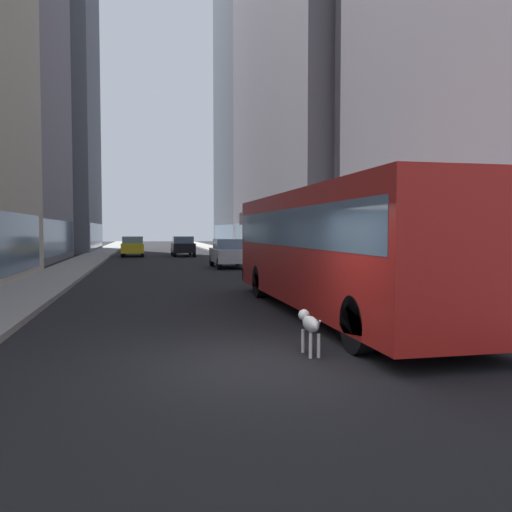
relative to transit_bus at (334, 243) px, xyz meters
name	(u,v)px	position (x,y,z in m)	size (l,w,h in m)	color
ground_plane	(168,256)	(-2.80, 30.59, -1.78)	(120.00, 120.00, 0.00)	black
sidewalk_left	(95,256)	(-8.50, 30.59, -1.70)	(2.40, 110.00, 0.15)	gray
sidewalk_right	(237,255)	(2.90, 30.59, -1.70)	(2.40, 110.00, 0.15)	#9E9991
building_left_far	(37,52)	(-14.70, 42.40, 17.65)	(10.63, 14.49, 38.87)	slate
building_right_mid	(326,62)	(9.10, 26.28, 13.30)	(10.44, 23.73, 30.16)	slate
building_right_far	(259,86)	(9.10, 49.98, 17.83)	(8.33, 22.13, 39.24)	#4C515B
transit_bus	(334,243)	(0.00, 0.00, 0.00)	(2.78, 11.53, 3.05)	red
car_silver_sedan	(229,253)	(0.00, 16.73, -0.96)	(1.76, 3.95, 1.62)	#B7BABF
car_yellow_taxi	(133,246)	(-5.60, 31.14, -0.95)	(1.74, 4.59, 1.62)	yellow
car_black_suv	(183,246)	(-1.60, 30.60, -0.96)	(1.73, 4.42, 1.62)	black
dalmatian_dog	(309,324)	(-1.95, -4.01, -1.26)	(0.22, 0.96, 0.72)	white
pedestrian_with_handbag	(508,278)	(3.49, -1.96, -0.76)	(0.45, 0.34, 1.69)	#1E1E2D
pedestrian_in_coat	(409,270)	(2.38, 0.59, -0.77)	(0.34, 0.34, 1.69)	#1E1E2D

